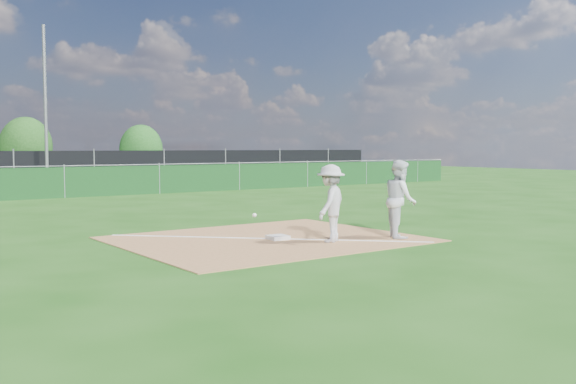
% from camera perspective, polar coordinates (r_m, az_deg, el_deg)
% --- Properties ---
extents(ground, '(90.00, 90.00, 0.00)m').
position_cam_1_polar(ground, '(21.75, -15.37, -1.35)').
color(ground, '#17460F').
rests_on(ground, ground).
extents(infield_dirt, '(6.00, 5.00, 0.02)m').
position_cam_1_polar(infield_dirt, '(13.76, -1.88, -4.21)').
color(infield_dirt, '#95663B').
rests_on(infield_dirt, ground).
extents(foul_line, '(5.01, 5.01, 0.01)m').
position_cam_1_polar(foul_line, '(13.76, -1.88, -4.15)').
color(foul_line, white).
rests_on(foul_line, infield_dirt).
extents(green_fence, '(44.00, 0.05, 1.20)m').
position_cam_1_polar(green_fence, '(26.43, -19.26, 0.79)').
color(green_fence, '#0F3714').
rests_on(green_fence, ground).
extents(black_fence, '(46.00, 0.04, 1.80)m').
position_cam_1_polar(black_fence, '(34.15, -23.19, 1.87)').
color(black_fence, black).
rests_on(black_fence, ground).
extents(light_pole, '(0.16, 0.16, 8.00)m').
position_cam_1_polar(light_pole, '(34.27, -20.76, 7.13)').
color(light_pole, slate).
rests_on(light_pole, ground).
extents(first_base, '(0.44, 0.44, 0.08)m').
position_cam_1_polar(first_base, '(13.66, -0.91, -4.05)').
color(first_base, silver).
rests_on(first_base, infield_dirt).
extents(play_at_first, '(2.66, 1.05, 1.60)m').
position_cam_1_polar(play_at_first, '(13.25, 3.80, -1.00)').
color(play_at_first, silver).
rests_on(play_at_first, infield_dirt).
extents(runner, '(1.00, 1.05, 1.70)m').
position_cam_1_polar(runner, '(14.11, 9.95, -0.63)').
color(runner, white).
rests_on(runner, ground).
extents(car_right, '(5.25, 3.64, 1.41)m').
position_cam_1_polar(car_right, '(40.61, -18.41, 2.02)').
color(car_right, black).
rests_on(car_right, parking_lot).
extents(tree_mid, '(3.37, 3.37, 4.00)m').
position_cam_1_polar(tree_mid, '(46.08, -22.27, 3.80)').
color(tree_mid, '#382316').
rests_on(tree_mid, ground).
extents(tree_right, '(3.01, 3.01, 3.57)m').
position_cam_1_polar(tree_right, '(46.57, -12.93, 3.73)').
color(tree_right, '#382316').
rests_on(tree_right, ground).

